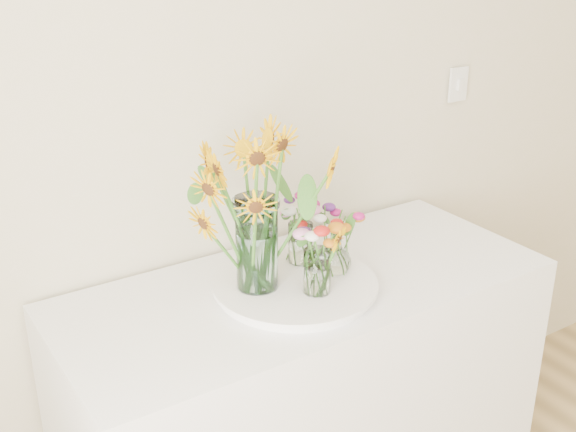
% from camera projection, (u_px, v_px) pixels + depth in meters
% --- Properties ---
extents(counter, '(1.40, 0.60, 0.90)m').
position_uv_depth(counter, '(304.00, 413.00, 2.19)').
color(counter, white).
rests_on(counter, ground_plane).
extents(tray, '(0.43, 0.43, 0.02)m').
position_uv_depth(tray, '(295.00, 287.00, 1.96)').
color(tray, white).
rests_on(tray, counter).
extents(mason_jar, '(0.14, 0.14, 0.26)m').
position_uv_depth(mason_jar, '(257.00, 244.00, 1.89)').
color(mason_jar, silver).
rests_on(mason_jar, tray).
extents(sunflower_bouquet, '(0.80, 0.80, 0.46)m').
position_uv_depth(sunflower_bouquet, '(256.00, 208.00, 1.85)').
color(sunflower_bouquet, '#E4A304').
rests_on(sunflower_bouquet, tray).
extents(small_vase_a, '(0.09, 0.09, 0.12)m').
position_uv_depth(small_vase_a, '(317.00, 272.00, 1.88)').
color(small_vase_a, white).
rests_on(small_vase_a, tray).
extents(wildflower_posy_a, '(0.18, 0.18, 0.21)m').
position_uv_depth(wildflower_posy_a, '(317.00, 257.00, 1.87)').
color(wildflower_posy_a, orange).
rests_on(wildflower_posy_a, tray).
extents(small_vase_b, '(0.11, 0.11, 0.13)m').
position_uv_depth(small_vase_b, '(336.00, 252.00, 1.99)').
color(small_vase_b, white).
rests_on(small_vase_b, tray).
extents(wildflower_posy_b, '(0.22, 0.22, 0.22)m').
position_uv_depth(wildflower_posy_b, '(336.00, 237.00, 1.98)').
color(wildflower_posy_b, orange).
rests_on(wildflower_posy_b, tray).
extents(small_vase_c, '(0.09, 0.09, 0.12)m').
position_uv_depth(small_vase_c, '(300.00, 243.00, 2.05)').
color(small_vase_c, white).
rests_on(small_vase_c, tray).
extents(wildflower_posy_c, '(0.18, 0.18, 0.21)m').
position_uv_depth(wildflower_posy_c, '(301.00, 229.00, 2.03)').
color(wildflower_posy_c, orange).
rests_on(wildflower_posy_c, tray).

